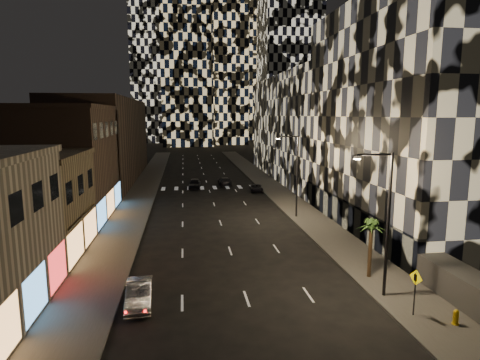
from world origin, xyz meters
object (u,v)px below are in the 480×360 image
object	(u,v)px
streetlight_far	(295,170)
car_dark_midlane	(195,184)
car_silver_parked	(139,294)
fire_hydrant	(456,317)
streetlight_near	(385,215)
palm_tree	(371,229)
car_dark_rightlane	(257,188)
ped_sign	(415,285)
car_dark_oncoming	(225,181)

from	to	relation	value
streetlight_far	car_dark_midlane	size ratio (longest dim) A/B	2.01
car_silver_parked	fire_hydrant	distance (m)	17.96
streetlight_near	fire_hydrant	bearing A→B (deg)	-58.77
streetlight_far	palm_tree	bearing A→B (deg)	-87.84
fire_hydrant	palm_tree	bearing A→B (deg)	104.13
palm_tree	car_dark_midlane	bearing A→B (deg)	106.90
car_silver_parked	car_dark_rightlane	distance (m)	37.34
fire_hydrant	palm_tree	world-z (taller)	palm_tree
streetlight_near	streetlight_far	bearing A→B (deg)	90.00
streetlight_far	fire_hydrant	world-z (taller)	streetlight_far
streetlight_far	ped_sign	distance (m)	22.88
car_dark_oncoming	palm_tree	distance (m)	39.52
palm_tree	car_silver_parked	bearing A→B (deg)	-173.23
car_dark_oncoming	streetlight_near	bearing A→B (deg)	97.06
streetlight_far	fire_hydrant	size ratio (longest dim) A/B	10.74
car_silver_parked	car_dark_rightlane	size ratio (longest dim) A/B	1.12
streetlight_far	car_dark_midlane	distance (m)	22.75
car_dark_midlane	fire_hydrant	world-z (taller)	car_dark_midlane
streetlight_far	car_dark_oncoming	world-z (taller)	streetlight_far
fire_hydrant	palm_tree	size ratio (longest dim) A/B	0.20
fire_hydrant	streetlight_near	bearing A→B (deg)	121.23
ped_sign	palm_tree	size ratio (longest dim) A/B	0.65
car_dark_rightlane	ped_sign	distance (m)	38.57
streetlight_near	car_silver_parked	distance (m)	15.65
streetlight_near	car_dark_oncoming	world-z (taller)	streetlight_near
streetlight_near	car_silver_parked	bearing A→B (deg)	175.89
car_dark_midlane	ped_sign	bearing A→B (deg)	-70.89
ped_sign	car_dark_rightlane	bearing A→B (deg)	80.14
car_dark_midlane	car_dark_oncoming	xyz separation A→B (m)	(4.93, 2.18, -0.11)
palm_tree	fire_hydrant	bearing A→B (deg)	-75.87
streetlight_near	ped_sign	distance (m)	4.33
streetlight_far	car_dark_midlane	xyz separation A→B (m)	(-10.51, 19.64, -4.59)
streetlight_far	car_dark_rightlane	size ratio (longest dim) A/B	2.36
car_dark_midlane	streetlight_far	bearing A→B (deg)	-57.54
car_silver_parked	palm_tree	size ratio (longest dim) A/B	1.03
streetlight_near	fire_hydrant	distance (m)	6.62
car_dark_oncoming	palm_tree	world-z (taller)	palm_tree
ped_sign	car_silver_parked	bearing A→B (deg)	153.79
streetlight_near	car_silver_parked	xyz separation A→B (m)	(-14.90, 1.07, -4.65)
car_dark_rightlane	palm_tree	xyz separation A→B (m)	(2.00, -32.95, 3.04)
car_dark_oncoming	car_dark_rightlane	bearing A→B (deg)	124.80
car_dark_rightlane	palm_tree	world-z (taller)	palm_tree
streetlight_near	palm_tree	world-z (taller)	streetlight_near
streetlight_near	car_silver_parked	size ratio (longest dim) A/B	2.11
streetlight_near	car_dark_midlane	distance (m)	41.27
car_silver_parked	ped_sign	size ratio (longest dim) A/B	1.59
car_dark_rightlane	car_silver_parked	bearing A→B (deg)	-104.93
car_dark_midlane	car_dark_rightlane	xyz separation A→B (m)	(9.16, -3.77, -0.23)
car_dark_rightlane	car_dark_oncoming	bearing A→B (deg)	131.69
streetlight_near	car_dark_midlane	bearing A→B (deg)	104.85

